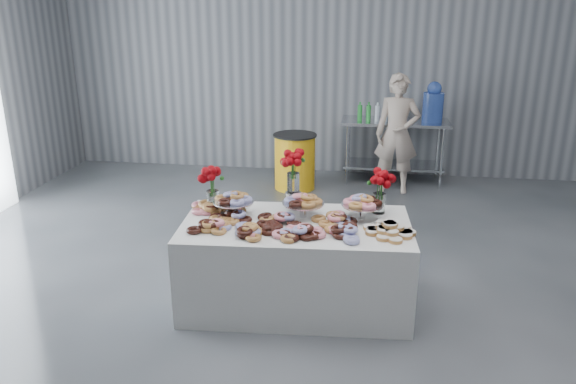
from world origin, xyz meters
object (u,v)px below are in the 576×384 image
prep_table (394,140)px  trash_barrel (295,161)px  display_table (296,264)px  person (397,134)px  water_jug (433,104)px

prep_table → trash_barrel: prep_table is taller
display_table → trash_barrel: trash_barrel is taller
display_table → person: person is taller
person → display_table: bearing=-100.9°
person → water_jug: bearing=46.7°
water_jug → trash_barrel: size_ratio=0.72×
water_jug → person: bearing=-138.7°
prep_table → water_jug: bearing=-0.0°
display_table → trash_barrel: bearing=97.8°
display_table → person: bearing=73.6°
display_table → prep_table: 3.77m
prep_table → display_table: bearing=-104.3°
water_jug → person: 0.73m
display_table → prep_table: size_ratio=1.27×
prep_table → water_jug: (0.50, -0.00, 0.53)m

